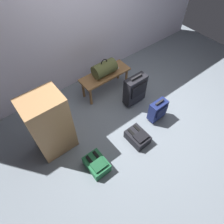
{
  "coord_description": "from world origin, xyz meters",
  "views": [
    {
      "loc": [
        -1.79,
        -1.41,
        2.92
      ],
      "look_at": [
        -0.47,
        0.27,
        0.25
      ],
      "focal_mm": 31.77,
      "sensor_mm": 36.0,
      "label": 1
    }
  ],
  "objects": [
    {
      "name": "side_cabinet",
      "position": [
        -1.48,
        0.45,
        0.55
      ],
      "size": [
        0.56,
        0.44,
        1.1
      ],
      "color": "#A87A4C",
      "rests_on": "ground"
    },
    {
      "name": "suitcase_small_navy",
      "position": [
        0.19,
        -0.18,
        0.24
      ],
      "size": [
        0.32,
        0.19,
        0.46
      ],
      "color": "navy",
      "rests_on": "ground"
    },
    {
      "name": "ground_plane",
      "position": [
        0.0,
        0.0,
        0.0
      ],
      "size": [
        6.6,
        6.6,
        0.0
      ],
      "primitive_type": "plane",
      "color": "slate"
    },
    {
      "name": "backpack_green",
      "position": [
        -1.2,
        -0.28,
        0.09
      ],
      "size": [
        0.28,
        0.38,
        0.21
      ],
      "color": "#1E6038",
      "rests_on": "ground"
    },
    {
      "name": "cell_phone",
      "position": [
        0.19,
        1.0,
        0.44
      ],
      "size": [
        0.07,
        0.14,
        0.01
      ],
      "color": "silver",
      "rests_on": "bench"
    },
    {
      "name": "duffel_bag_olive",
      "position": [
        -0.1,
        0.97,
        0.57
      ],
      "size": [
        0.44,
        0.26,
        0.34
      ],
      "color": "#51562D",
      "rests_on": "bench"
    },
    {
      "name": "bench",
      "position": [
        -0.09,
        0.97,
        0.37
      ],
      "size": [
        1.0,
        0.36,
        0.43
      ],
      "color": "olive",
      "rests_on": "ground"
    },
    {
      "name": "back_wall",
      "position": [
        0.0,
        1.6,
        1.4
      ],
      "size": [
        6.0,
        0.1,
        2.8
      ],
      "primitive_type": "cube",
      "color": "silver",
      "rests_on": "ground"
    },
    {
      "name": "backpack_dark",
      "position": [
        -0.39,
        -0.31,
        0.09
      ],
      "size": [
        0.28,
        0.38,
        0.21
      ],
      "color": "black",
      "rests_on": "ground"
    },
    {
      "name": "suitcase_upright_charcoal",
      "position": [
        0.15,
        0.37,
        0.33
      ],
      "size": [
        0.43,
        0.21,
        0.65
      ],
      "color": "black",
      "rests_on": "ground"
    }
  ]
}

